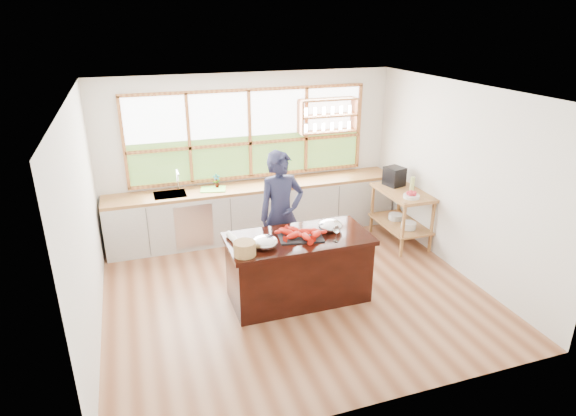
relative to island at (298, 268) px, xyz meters
name	(u,v)px	position (x,y,z in m)	size (l,w,h in m)	color
ground_plane	(293,290)	(0.00, 0.20, -0.45)	(5.00, 5.00, 0.00)	#996645
room_shell	(283,158)	(0.02, 0.71, 1.30)	(5.02, 4.52, 2.71)	silver
back_counter	(255,210)	(-0.02, 2.14, 0.00)	(4.90, 0.63, 0.90)	beige
right_shelf_unit	(402,208)	(2.19, 1.09, 0.15)	(0.62, 1.10, 0.90)	#9F623C
island	(298,268)	(0.00, 0.00, 0.00)	(1.85, 0.90, 0.90)	black
cook	(281,215)	(-0.01, 0.71, 0.47)	(0.67, 0.44, 1.85)	#1E203B
potted_plant	(217,181)	(-0.63, 2.20, 0.57)	(0.13, 0.09, 0.24)	slate
cutting_board	(213,189)	(-0.71, 2.14, 0.45)	(0.40, 0.30, 0.01)	#78CB4C
espresso_machine	(394,176)	(2.19, 1.40, 0.60)	(0.27, 0.29, 0.31)	black
wine_bottle	(412,185)	(2.24, 0.94, 0.59)	(0.07, 0.07, 0.28)	#A8BE61
fruit_bowl	(411,195)	(2.14, 0.78, 0.49)	(0.25, 0.25, 0.11)	silver
slate_board	(301,237)	(0.02, -0.02, 0.45)	(0.55, 0.40, 0.02)	black
lobster_pile	(300,234)	(0.01, -0.03, 0.50)	(0.55, 0.48, 0.08)	red
mixing_bowl_left	(265,242)	(-0.49, -0.15, 0.51)	(0.33, 0.33, 0.16)	silver
mixing_bowl_right	(330,226)	(0.46, 0.05, 0.51)	(0.32, 0.32, 0.15)	silver
wine_glass	(336,230)	(0.40, -0.28, 0.61)	(0.08, 0.08, 0.22)	white
wicker_basket	(245,249)	(-0.77, -0.27, 0.53)	(0.27, 0.27, 0.17)	tan
parchment_roll	(233,238)	(-0.83, 0.15, 0.49)	(0.08, 0.08, 0.30)	white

